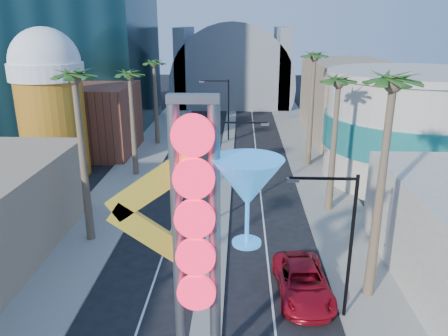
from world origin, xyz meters
TOP-DOWN VIEW (x-y plane):
  - sidewalk_west at (-9.50, 35.00)m, footprint 5.00×100.00m
  - sidewalk_east at (9.50, 35.00)m, footprint 5.00×100.00m
  - median at (0.00, 38.00)m, footprint 1.60×84.00m
  - brick_filler_west at (-16.00, 38.00)m, footprint 10.00×10.00m
  - filler_east at (16.00, 48.00)m, footprint 10.00×20.00m
  - beer_mug at (-17.00, 30.00)m, footprint 7.00×7.00m
  - turquoise_building at (18.00, 30.00)m, footprint 16.60×16.60m
  - canopy at (0.00, 72.00)m, footprint 22.00×16.00m
  - neon_sign at (0.82, 2.96)m, footprint 6.53×2.60m
  - streetlight_0 at (0.55, 20.00)m, footprint 3.79×0.25m
  - streetlight_1 at (-0.55, 44.00)m, footprint 3.79×0.25m
  - streetlight_2 at (6.72, 8.00)m, footprint 3.45×0.25m
  - palm_1 at (-9.00, 16.00)m, footprint 2.40×2.40m
  - palm_2 at (-9.00, 30.00)m, footprint 2.40×2.40m
  - palm_3 at (-9.00, 42.00)m, footprint 2.40×2.40m
  - palm_5 at (9.00, 10.00)m, footprint 2.40×2.40m
  - palm_6 at (9.00, 22.00)m, footprint 2.40×2.40m
  - palm_7 at (9.00, 34.00)m, footprint 2.40×2.40m
  - red_pickup at (5.25, 9.90)m, footprint 3.15×6.31m
  - pedestrian_b at (11.41, 13.80)m, footprint 0.97×0.76m

SIDE VIEW (x-z plane):
  - sidewalk_west at x=-9.50m, z-range 0.00..0.15m
  - sidewalk_east at x=9.50m, z-range 0.00..0.15m
  - median at x=0.00m, z-range 0.00..0.15m
  - red_pickup at x=5.25m, z-range 0.00..1.72m
  - pedestrian_b at x=11.41m, z-range 0.15..2.12m
  - brick_filler_west at x=-16.00m, z-range 0.00..8.00m
  - canopy at x=0.00m, z-range -6.69..15.31m
  - streetlight_2 at x=6.72m, z-range 0.83..8.83m
  - streetlight_0 at x=0.55m, z-range 0.88..8.88m
  - streetlight_1 at x=-0.55m, z-range 0.88..8.88m
  - filler_east at x=16.00m, z-range 0.00..10.00m
  - turquoise_building at x=18.00m, z-range -0.05..10.55m
  - neon_sign at x=0.82m, z-range 1.03..13.58m
  - beer_mug at x=-17.00m, z-range 0.59..15.09m
  - palm_2 at x=-9.00m, z-range 3.88..15.08m
  - palm_3 at x=-9.00m, z-range 3.88..15.08m
  - palm_6 at x=9.00m, z-range 4.08..15.78m
  - palm_1 at x=-9.00m, z-range 4.47..17.17m
  - palm_7 at x=9.00m, z-range 4.47..17.17m
  - palm_5 at x=9.00m, z-range 4.67..17.87m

